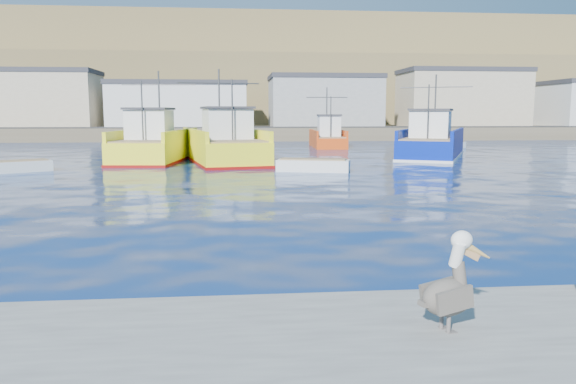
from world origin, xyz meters
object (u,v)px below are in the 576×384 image
Objects in this scene: skiff_mid at (313,166)px; pelican at (450,289)px; skiff_far at (451,146)px; trawler_yellow_a at (156,146)px; trawler_blue at (432,144)px; boat_orange at (328,137)px; skiff_left at (15,167)px; trawler_yellow_b at (224,146)px.

pelican reaches higher than skiff_mid.
skiff_mid reaches higher than skiff_far.
trawler_yellow_a is 3.43× the size of skiff_far.
skiff_far is (5.77, 10.64, -0.81)m from trawler_blue.
skiff_mid is 1.24× the size of skiff_far.
boat_orange is 31.59m from skiff_left.
trawler_yellow_a is at bearing -135.82° from boat_orange.
trawler_yellow_a is 5.16m from trawler_yellow_b.
skiff_left is 2.97× the size of pelican.
trawler_yellow_b is at bearing -122.28° from boat_orange.
skiff_far is at bearing 51.11° from skiff_mid.
skiff_left is (-22.35, -22.31, -0.75)m from boat_orange.
boat_orange is at bearing 44.95° from skiff_left.
skiff_left is 31.36m from pelican.
trawler_yellow_a is at bearing 163.62° from trawler_yellow_b.
skiff_far is at bearing 29.50° from skiff_left.
skiff_far is at bearing 61.52° from trawler_blue.
trawler_yellow_a is 1.01× the size of trawler_blue.
skiff_far is at bearing 68.37° from pelican.
trawler_blue is 37.96m from pelican.
boat_orange reaches higher than pelican.
trawler_blue is 2.74× the size of skiff_mid.
trawler_yellow_b is at bearing 96.18° from pelican.
skiff_left is 17.56m from skiff_mid.
trawler_yellow_b is 9.17m from skiff_mid.
skiff_mid is at bearing -137.45° from trawler_blue.
trawler_yellow_b reaches higher than trawler_blue.
trawler_yellow_a is 9.12× the size of pelican.
trawler_yellow_a is at bearing 103.85° from pelican.
trawler_yellow_b reaches higher than skiff_mid.
boat_orange is at bearing 78.41° from skiff_mid.
trawler_blue is 12.13m from skiff_far.
skiff_mid is 26.43m from skiff_far.
boat_orange is (-5.98, 13.66, -0.04)m from trawler_blue.
trawler_blue reaches higher than pelican.
trawler_blue is 3.03× the size of skiff_left.
trawler_yellow_b reaches higher than skiff_far.
skiff_left is 1.12× the size of skiff_far.
trawler_blue reaches higher than skiff_mid.
boat_orange reaches higher than skiff_left.
skiff_far is (16.59, 20.57, -0.04)m from skiff_mid.
trawler_blue reaches higher than skiff_left.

